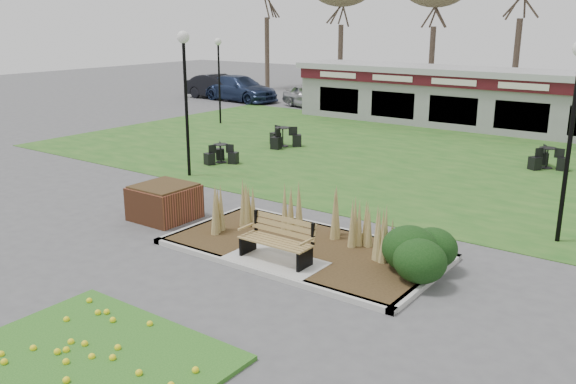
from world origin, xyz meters
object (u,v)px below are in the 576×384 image
Objects in this scene: park_bench at (278,239)px; car_black at (219,87)px; lamp_post_near_left at (185,72)px; food_pavilion at (531,102)px; bistro_set_a at (283,140)px; bistro_set_b at (221,156)px; brick_planter at (164,202)px; lamp_post_far_right at (576,98)px; bistro_set_c at (547,161)px; lamp_post_far_left at (219,62)px; car_blue at (240,88)px; car_silver at (310,96)px.

car_black is (-20.58, 20.75, 0.22)m from park_bench.
lamp_post_near_left reaches higher than park_bench.
food_pavilion reaches higher than bistro_set_a.
brick_planter is at bearing -61.08° from bistro_set_b.
lamp_post_far_right reaches higher than food_pavilion.
bistro_set_a reaches higher than bistro_set_b.
lamp_post_near_left reaches higher than bistro_set_b.
lamp_post_near_left reaches higher than car_black.
food_pavilion is 17.29× the size of bistro_set_c.
lamp_post_far_left is 0.76× the size of car_blue.
bistro_set_b is 15.21m from car_silver.
lamp_post_far_right is 12.79m from bistro_set_b.
bistro_set_a is (-7.53, -9.34, -1.18)m from food_pavilion.
brick_planter is 1.05× the size of bistro_set_c.
car_blue is (-23.38, 15.63, -2.68)m from lamp_post_far_right.
lamp_post_far_left reaches higher than bistro_set_b.
brick_planter is 10.51m from lamp_post_far_right.
bistro_set_b is at bearing -139.51° from car_silver.
lamp_post_near_left is 21.23m from car_black.
bistro_set_b is at bearing 173.21° from lamp_post_far_right.
car_black is (-20.58, 1.04, -0.66)m from food_pavilion.
lamp_post_far_right is 0.98× the size of car_black.
car_black is at bearing 132.44° from bistro_set_b.
lamp_post_near_left is 20.11m from car_blue.
food_pavilion reaches higher than car_blue.
bistro_set_b is at bearing 101.30° from lamp_post_near_left.
car_blue is (-18.72, 1.04, -0.66)m from food_pavilion.
lamp_post_near_left is (-7.21, -15.22, 2.07)m from food_pavilion.
car_blue is at bearing 137.14° from bistro_set_a.
park_bench is 1.32× the size of bistro_set_b.
bistro_set_c is (6.91, 12.08, -0.20)m from brick_planter.
car_black is (-23.09, 7.92, 0.54)m from bistro_set_c.
lamp_post_far_right reaches higher than car_silver.
food_pavilion is at bearing 107.72° from lamp_post_far_right.
park_bench is 10.08m from bistro_set_b.
bistro_set_b is 0.31× the size of car_silver.
lamp_post_far_left is at bearing 132.22° from bistro_set_b.
lamp_post_far_right is at bearing -6.79° from bistro_set_b.
bistro_set_c is (9.71, 8.34, -3.27)m from lamp_post_near_left.
bistro_set_c is at bearing -69.97° from food_pavilion.
park_bench is at bearing -128.44° from car_silver.
car_black reaches higher than brick_planter.
bistro_set_c is (10.04, 2.46, -0.02)m from bistro_set_a.
brick_planter reaches higher than bistro_set_c.
car_silver is (-15.65, 7.92, 0.42)m from bistro_set_c.
food_pavilion is 5.00× the size of car_black.
bistro_set_b is at bearing -91.40° from bistro_set_a.
car_silver reaches higher than brick_planter.
bistro_set_b is 0.23× the size of car_blue.
car_silver is (-13.14, 20.75, 0.11)m from park_bench.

